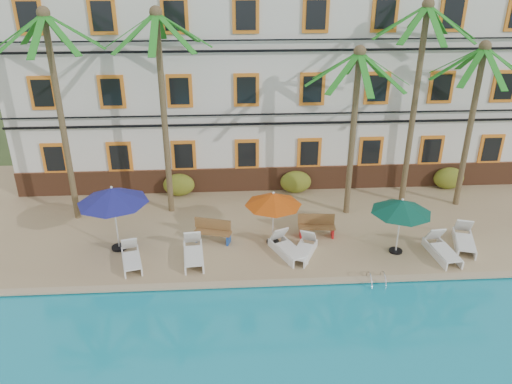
{
  "coord_description": "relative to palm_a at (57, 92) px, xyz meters",
  "views": [
    {
      "loc": [
        -2.43,
        -15.36,
        10.6
      ],
      "look_at": [
        -1.31,
        3.0,
        2.0
      ],
      "focal_mm": 35.0,
      "sensor_mm": 36.0,
      "label": 1
    }
  ],
  "objects": [
    {
      "name": "shrub_left",
      "position": [
        4.31,
        2.02,
        -5.04
      ],
      "size": [
        1.5,
        0.9,
        1.1
      ],
      "primitive_type": "ellipsoid",
      "color": "#1C5217",
      "rests_on": "pool_deck"
    },
    {
      "name": "hotel_building",
      "position": [
        9.1,
        5.4,
        -0.46
      ],
      "size": [
        25.4,
        6.44,
        10.22
      ],
      "color": "silver",
      "rests_on": "pool_deck"
    },
    {
      "name": "umbrella_green",
      "position": [
        13.13,
        -3.67,
        -3.62
      ],
      "size": [
        2.31,
        2.31,
        2.31
      ],
      "color": "black",
      "rests_on": "pool_deck"
    },
    {
      "name": "lounger_b",
      "position": [
        5.29,
        -3.73,
        -5.28
      ],
      "size": [
        0.88,
        2.05,
        0.94
      ],
      "color": "white",
      "rests_on": "pool_deck"
    },
    {
      "name": "lounger_f",
      "position": [
        15.95,
        -3.42,
        -5.28
      ],
      "size": [
        1.27,
        2.09,
        0.93
      ],
      "color": "white",
      "rests_on": "pool_deck"
    },
    {
      "name": "lounger_e",
      "position": [
        14.77,
        -4.06,
        -5.29
      ],
      "size": [
        0.88,
        2.01,
        0.92
      ],
      "color": "white",
      "rests_on": "pool_deck"
    },
    {
      "name": "umbrella_blue",
      "position": [
        2.32,
        -2.76,
        -3.28
      ],
      "size": [
        2.7,
        2.7,
        2.7
      ],
      "color": "black",
      "rests_on": "pool_deck"
    },
    {
      "name": "palm_b",
      "position": [
        4.07,
        0.42,
        -0.02
      ],
      "size": [
        4.24,
        4.24,
        8.77
      ],
      "color": "brown",
      "rests_on": "pool_deck"
    },
    {
      "name": "bench_right",
      "position": [
        10.25,
        -2.21,
        -5.12
      ],
      "size": [
        1.53,
        0.59,
        0.93
      ],
      "color": "olive",
      "rests_on": "pool_deck"
    },
    {
      "name": "palm_c",
      "position": [
        11.95,
        -0.22,
        -0.85
      ],
      "size": [
        4.24,
        4.24,
        7.33
      ],
      "color": "brown",
      "rests_on": "pool_deck"
    },
    {
      "name": "pool_deck",
      "position": [
        9.1,
        0.42,
        -5.71
      ],
      "size": [
        30.0,
        12.0,
        0.25
      ],
      "primitive_type": "cube",
      "color": "tan",
      "rests_on": "ground"
    },
    {
      "name": "palm_d",
      "position": [
        14.8,
        0.7,
        0.1
      ],
      "size": [
        4.24,
        4.24,
        8.98
      ],
      "color": "brown",
      "rests_on": "pool_deck"
    },
    {
      "name": "umbrella_red",
      "position": [
        8.4,
        -2.66,
        -3.67
      ],
      "size": [
        2.25,
        2.25,
        2.25
      ],
      "color": "black",
      "rests_on": "pool_deck"
    },
    {
      "name": "pool_ladder",
      "position": [
        11.81,
        -5.58,
        -5.59
      ],
      "size": [
        0.54,
        0.74,
        0.74
      ],
      "color": "silver",
      "rests_on": "ground"
    },
    {
      "name": "shrub_mid",
      "position": [
        9.95,
        2.02,
        -5.04
      ],
      "size": [
        1.5,
        0.9,
        1.1
      ],
      "primitive_type": "ellipsoid",
      "color": "#1C5217",
      "rests_on": "pool_deck"
    },
    {
      "name": "pool_coping",
      "position": [
        9.1,
        -5.48,
        -5.56
      ],
      "size": [
        30.0,
        0.35,
        0.06
      ],
      "primitive_type": "cube",
      "color": "tan",
      "rests_on": "pool_deck"
    },
    {
      "name": "ground",
      "position": [
        9.1,
        -4.58,
        -5.84
      ],
      "size": [
        100.0,
        100.0,
        0.0
      ],
      "primitive_type": "plane",
      "color": "#384C23",
      "rests_on": "ground"
    },
    {
      "name": "lounger_c",
      "position": [
        8.87,
        -3.57,
        -5.29
      ],
      "size": [
        1.41,
        2.02,
        0.9
      ],
      "color": "white",
      "rests_on": "pool_deck"
    },
    {
      "name": "palm_a",
      "position": [
        0.0,
        0.0,
        0.0
      ],
      "size": [
        4.24,
        4.24,
        8.81
      ],
      "color": "brown",
      "rests_on": "pool_deck"
    },
    {
      "name": "shrub_right",
      "position": [
        17.56,
        2.02,
        -5.04
      ],
      "size": [
        1.5,
        0.9,
        1.1
      ],
      "primitive_type": "ellipsoid",
      "color": "#1C5217",
      "rests_on": "pool_deck"
    },
    {
      "name": "lounger_a",
      "position": [
        2.99,
        -3.91,
        -5.31
      ],
      "size": [
        1.06,
        1.91,
        0.86
      ],
      "color": "white",
      "rests_on": "pool_deck"
    },
    {
      "name": "lounger_d",
      "position": [
        9.51,
        -3.68,
        -5.32
      ],
      "size": [
        1.33,
        1.87,
        0.84
      ],
      "color": "white",
      "rests_on": "pool_deck"
    },
    {
      "name": "palm_e",
      "position": [
        17.25,
        0.3,
        -0.81
      ],
      "size": [
        4.24,
        4.24,
        7.4
      ],
      "color": "brown",
      "rests_on": "pool_deck"
    },
    {
      "name": "bench_left",
      "position": [
        6.03,
        -2.39,
        -5.12
      ],
      "size": [
        1.57,
        0.88,
        0.93
      ],
      "color": "olive",
      "rests_on": "pool_deck"
    }
  ]
}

